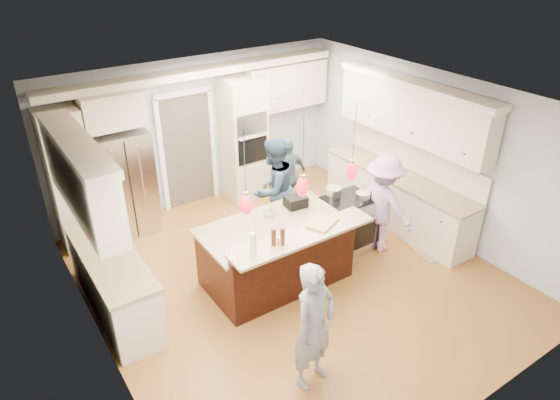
# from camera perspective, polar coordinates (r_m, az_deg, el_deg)

# --- Properties ---
(ground_plane) EXTENTS (6.00, 6.00, 0.00)m
(ground_plane) POSITION_cam_1_polar(r_m,az_deg,el_deg) (7.57, 1.50, -8.72)
(ground_plane) COLOR #A96A2E
(ground_plane) RESTS_ON ground
(room_shell) EXTENTS (5.54, 6.04, 2.72)m
(room_shell) POSITION_cam_1_polar(r_m,az_deg,el_deg) (6.62, 1.70, 3.86)
(room_shell) COLOR #B2BCC6
(room_shell) RESTS_ON ground
(refrigerator) EXTENTS (0.90, 0.70, 1.80)m
(refrigerator) POSITION_cam_1_polar(r_m,az_deg,el_deg) (8.60, -17.37, 1.84)
(refrigerator) COLOR #B7B7BC
(refrigerator) RESTS_ON ground
(oven_column) EXTENTS (0.72, 0.69, 2.30)m
(oven_column) POSITION_cam_1_polar(r_m,az_deg,el_deg) (9.32, -4.18, 6.94)
(oven_column) COLOR beige
(oven_column) RESTS_ON ground
(back_upper_cabinets) EXTENTS (5.30, 0.61, 2.54)m
(back_upper_cabinets) POSITION_cam_1_polar(r_m,az_deg,el_deg) (8.63, -13.31, 8.10)
(back_upper_cabinets) COLOR beige
(back_upper_cabinets) RESTS_ON ground
(right_counter_run) EXTENTS (0.64, 3.10, 2.51)m
(right_counter_run) POSITION_cam_1_polar(r_m,az_deg,el_deg) (8.66, 13.76, 3.68)
(right_counter_run) COLOR beige
(right_counter_run) RESTS_ON ground
(left_cabinets) EXTENTS (0.64, 2.30, 2.51)m
(left_cabinets) POSITION_cam_1_polar(r_m,az_deg,el_deg) (6.77, -19.72, -4.76)
(left_cabinets) COLOR beige
(left_cabinets) RESTS_ON ground
(kitchen_island) EXTENTS (2.10, 1.46, 1.12)m
(kitchen_island) POSITION_cam_1_polar(r_m,az_deg,el_deg) (7.22, -0.39, -6.04)
(kitchen_island) COLOR black
(kitchen_island) RESTS_ON ground
(island_range) EXTENTS (0.82, 0.71, 0.92)m
(island_range) POSITION_cam_1_polar(r_m,az_deg,el_deg) (8.02, 7.71, -2.68)
(island_range) COLOR #B7B7BC
(island_range) RESTS_ON ground
(pendant_lights) EXTENTS (1.75, 0.15, 1.03)m
(pendant_lights) POSITION_cam_1_polar(r_m,az_deg,el_deg) (6.13, 2.57, 1.52)
(pendant_lights) COLOR black
(pendant_lights) RESTS_ON ground
(person_bar_end) EXTENTS (0.65, 0.50, 1.59)m
(person_bar_end) POSITION_cam_1_polar(r_m,az_deg,el_deg) (5.60, 3.92, -14.24)
(person_bar_end) COLOR gray
(person_bar_end) RESTS_ON ground
(person_far_left) EXTENTS (0.99, 0.86, 1.74)m
(person_far_left) POSITION_cam_1_polar(r_m,az_deg,el_deg) (8.08, -0.75, 1.22)
(person_far_left) COLOR #293D50
(person_far_left) RESTS_ON ground
(person_far_right) EXTENTS (0.92, 0.52, 1.48)m
(person_far_right) POSITION_cam_1_polar(r_m,az_deg,el_deg) (8.79, 0.84, 2.67)
(person_far_right) COLOR #495E66
(person_far_right) RESTS_ON ground
(person_range_side) EXTENTS (0.80, 1.14, 1.61)m
(person_range_side) POSITION_cam_1_polar(r_m,az_deg,el_deg) (7.94, 11.66, -0.49)
(person_range_side) COLOR #B38CBD
(person_range_side) RESTS_ON ground
(floor_rug) EXTENTS (0.93, 1.19, 0.01)m
(floor_rug) POSITION_cam_1_polar(r_m,az_deg,el_deg) (8.68, 16.49, -4.55)
(floor_rug) COLOR #9B8754
(floor_rug) RESTS_ON ground
(water_bottle) EXTENTS (0.09, 0.09, 0.31)m
(water_bottle) POSITION_cam_1_polar(r_m,az_deg,el_deg) (5.99, -3.14, -5.04)
(water_bottle) COLOR silver
(water_bottle) RESTS_ON kitchen_island
(beer_bottle_a) EXTENTS (0.08, 0.08, 0.27)m
(beer_bottle_a) POSITION_cam_1_polar(r_m,az_deg,el_deg) (6.09, -3.05, -4.69)
(beer_bottle_a) COLOR #43180B
(beer_bottle_a) RESTS_ON kitchen_island
(beer_bottle_b) EXTENTS (0.07, 0.07, 0.24)m
(beer_bottle_b) POSITION_cam_1_polar(r_m,az_deg,el_deg) (6.19, 0.28, -4.19)
(beer_bottle_b) COLOR #43180B
(beer_bottle_b) RESTS_ON kitchen_island
(beer_bottle_c) EXTENTS (0.06, 0.06, 0.24)m
(beer_bottle_c) POSITION_cam_1_polar(r_m,az_deg,el_deg) (6.18, -0.74, -4.25)
(beer_bottle_c) COLOR #43180B
(beer_bottle_c) RESTS_ON kitchen_island
(drink_can) EXTENTS (0.06, 0.06, 0.11)m
(drink_can) POSITION_cam_1_polar(r_m,az_deg,el_deg) (6.22, -0.05, -4.70)
(drink_can) COLOR #B7B7BC
(drink_can) RESTS_ON kitchen_island
(cutting_board) EXTENTS (0.50, 0.44, 0.03)m
(cutting_board) POSITION_cam_1_polar(r_m,az_deg,el_deg) (6.69, 4.84, -2.59)
(cutting_board) COLOR tan
(cutting_board) RESTS_ON kitchen_island
(pot_large) EXTENTS (0.26, 0.26, 0.15)m
(pot_large) POSITION_cam_1_polar(r_m,az_deg,el_deg) (7.78, 6.09, 0.93)
(pot_large) COLOR #B7B7BC
(pot_large) RESTS_ON island_range
(pot_small) EXTENTS (0.22, 0.22, 0.11)m
(pot_small) POSITION_cam_1_polar(r_m,az_deg,el_deg) (7.77, 9.44, 0.48)
(pot_small) COLOR #B7B7BC
(pot_small) RESTS_ON island_range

